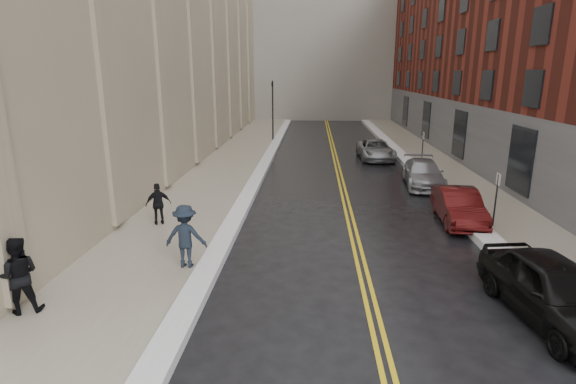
# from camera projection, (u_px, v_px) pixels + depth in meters

# --- Properties ---
(ground) EXTENTS (160.00, 160.00, 0.00)m
(ground) POSITION_uv_depth(u_px,v_px,m) (269.00, 343.00, 10.11)
(ground) COLOR black
(ground) RESTS_ON ground
(sidewalk_left) EXTENTS (4.00, 64.00, 0.15)m
(sidewalk_left) POSITION_uv_depth(u_px,v_px,m) (218.00, 177.00, 25.77)
(sidewalk_left) COLOR gray
(sidewalk_left) RESTS_ON ground
(sidewalk_right) EXTENTS (3.00, 64.00, 0.15)m
(sidewalk_right) POSITION_uv_depth(u_px,v_px,m) (458.00, 180.00, 25.03)
(sidewalk_right) COLOR gray
(sidewalk_right) RESTS_ON ground
(lane_stripe_a) EXTENTS (0.12, 64.00, 0.01)m
(lane_stripe_a) POSITION_uv_depth(u_px,v_px,m) (338.00, 180.00, 25.41)
(lane_stripe_a) COLOR gold
(lane_stripe_a) RESTS_ON ground
(lane_stripe_b) EXTENTS (0.12, 64.00, 0.01)m
(lane_stripe_b) POSITION_uv_depth(u_px,v_px,m) (343.00, 180.00, 25.39)
(lane_stripe_b) COLOR gold
(lane_stripe_b) RESTS_ON ground
(snow_ridge_left) EXTENTS (0.70, 60.80, 0.26)m
(snow_ridge_left) POSITION_uv_depth(u_px,v_px,m) (258.00, 177.00, 25.63)
(snow_ridge_left) COLOR white
(snow_ridge_left) RESTS_ON ground
(snow_ridge_right) EXTENTS (0.85, 60.80, 0.30)m
(snow_ridge_right) POSITION_uv_depth(u_px,v_px,m) (424.00, 178.00, 25.11)
(snow_ridge_right) COLOR white
(snow_ridge_right) RESTS_ON ground
(building_right) EXTENTS (14.00, 50.00, 18.00)m
(building_right) POSITION_uv_depth(u_px,v_px,m) (572.00, 22.00, 29.00)
(building_right) COLOR maroon
(building_right) RESTS_ON ground
(traffic_signal) EXTENTS (0.18, 0.15, 5.20)m
(traffic_signal) POSITION_uv_depth(u_px,v_px,m) (273.00, 106.00, 38.38)
(traffic_signal) COLOR black
(traffic_signal) RESTS_ON ground
(parking_sign_near) EXTENTS (0.06, 0.35, 2.23)m
(parking_sign_near) POSITION_uv_depth(u_px,v_px,m) (496.00, 196.00, 17.04)
(parking_sign_near) COLOR black
(parking_sign_near) RESTS_ON ground
(parking_sign_far) EXTENTS (0.06, 0.35, 2.23)m
(parking_sign_far) POSITION_uv_depth(u_px,v_px,m) (423.00, 146.00, 28.61)
(parking_sign_far) COLOR black
(parking_sign_far) RESTS_ON ground
(car_black) EXTENTS (2.45, 4.88, 1.59)m
(car_black) POSITION_uv_depth(u_px,v_px,m) (554.00, 290.00, 10.87)
(car_black) COLOR black
(car_black) RESTS_ON ground
(car_maroon) EXTENTS (1.70, 4.24, 1.37)m
(car_maroon) POSITION_uv_depth(u_px,v_px,m) (459.00, 206.00, 18.04)
(car_maroon) COLOR #450C0C
(car_maroon) RESTS_ON ground
(car_silver_near) EXTENTS (2.30, 4.81, 1.35)m
(car_silver_near) POSITION_uv_depth(u_px,v_px,m) (423.00, 173.00, 23.90)
(car_silver_near) COLOR #94959B
(car_silver_near) RESTS_ON ground
(car_silver_far) EXTENTS (2.40, 4.93, 1.35)m
(car_silver_far) POSITION_uv_depth(u_px,v_px,m) (376.00, 150.00, 31.24)
(car_silver_far) COLOR #93959A
(car_silver_far) RESTS_ON ground
(pedestrian_a) EXTENTS (1.16, 1.05, 1.95)m
(pedestrian_a) POSITION_uv_depth(u_px,v_px,m) (18.00, 275.00, 10.91)
(pedestrian_a) COLOR black
(pedestrian_a) RESTS_ON sidewalk_left
(pedestrian_b) EXTENTS (1.28, 0.76, 1.95)m
(pedestrian_b) POSITION_uv_depth(u_px,v_px,m) (186.00, 236.00, 13.51)
(pedestrian_b) COLOR black
(pedestrian_b) RESTS_ON sidewalk_left
(pedestrian_c) EXTENTS (1.04, 0.75, 1.63)m
(pedestrian_c) POSITION_uv_depth(u_px,v_px,m) (158.00, 204.00, 17.36)
(pedestrian_c) COLOR black
(pedestrian_c) RESTS_ON sidewalk_left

